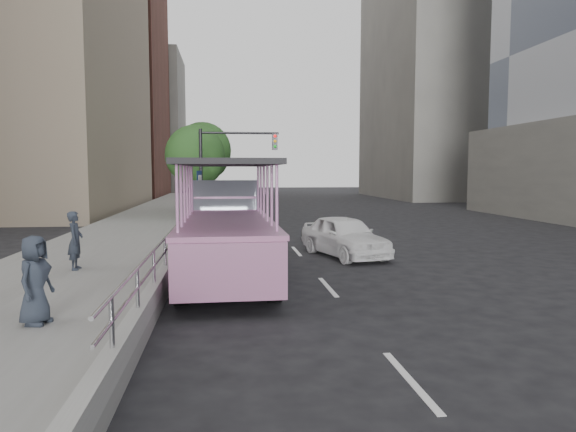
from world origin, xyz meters
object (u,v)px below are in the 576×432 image
at_px(duck_boat, 226,231).
at_px(street_tree_far, 204,153).
at_px(pedestrian_near, 75,240).
at_px(traffic_signal, 224,162).
at_px(pedestrian_far, 35,280).
at_px(car, 344,236).
at_px(street_tree_near, 197,157).
at_px(parking_sign, 200,196).

distance_m(duck_boat, street_tree_far, 21.76).
bearing_deg(duck_boat, street_tree_far, 93.97).
relative_size(pedestrian_near, traffic_signal, 0.31).
relative_size(pedestrian_far, traffic_signal, 0.30).
height_order(pedestrian_far, traffic_signal, traffic_signal).
bearing_deg(car, street_tree_near, 97.42).
height_order(pedestrian_near, street_tree_far, street_tree_far).
bearing_deg(traffic_signal, parking_sign, -107.18).
bearing_deg(parking_sign, street_tree_near, 94.02).
distance_m(pedestrian_far, street_tree_near, 21.68).
distance_m(traffic_signal, street_tree_far, 9.57).
height_order(traffic_signal, street_tree_far, street_tree_far).
bearing_deg(parking_sign, street_tree_far, 91.29).
xyz_separation_m(pedestrian_far, parking_sign, (2.14, 14.45, 0.78)).
bearing_deg(street_tree_far, traffic_signal, -81.57).
bearing_deg(traffic_signal, pedestrian_far, -100.21).
relative_size(parking_sign, street_tree_near, 0.53).
xyz_separation_m(car, street_tree_near, (-5.82, 13.26, 3.09)).
height_order(pedestrian_far, parking_sign, parking_sign).
bearing_deg(pedestrian_far, parking_sign, 5.97).
xyz_separation_m(pedestrian_far, traffic_signal, (3.24, 18.02, 2.41)).
relative_size(pedestrian_near, pedestrian_far, 1.02).
xyz_separation_m(pedestrian_near, pedestrian_far, (0.77, -5.19, -0.01)).
xyz_separation_m(pedestrian_near, traffic_signal, (4.01, 12.83, 2.39)).
distance_m(parking_sign, traffic_signal, 4.08).
xyz_separation_m(traffic_signal, street_tree_near, (-1.60, 3.43, 0.32)).
relative_size(duck_boat, pedestrian_near, 6.16).
bearing_deg(duck_boat, street_tree_near, 96.24).
distance_m(pedestrian_near, street_tree_near, 16.66).
xyz_separation_m(car, traffic_signal, (-4.23, 9.83, 2.77)).
xyz_separation_m(duck_boat, pedestrian_near, (-4.11, -0.78, -0.11)).
distance_m(car, parking_sign, 8.30).
bearing_deg(street_tree_near, pedestrian_near, -98.45).
bearing_deg(traffic_signal, pedestrian_near, -107.36).
relative_size(pedestrian_far, street_tree_near, 0.28).
relative_size(car, pedestrian_far, 2.70).
distance_m(car, street_tree_near, 14.81).
height_order(pedestrian_far, street_tree_near, street_tree_near).
bearing_deg(street_tree_far, car, -73.72).
relative_size(duck_boat, street_tree_near, 1.73).
bearing_deg(pedestrian_near, street_tree_near, -11.66).
relative_size(car, street_tree_far, 0.66).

